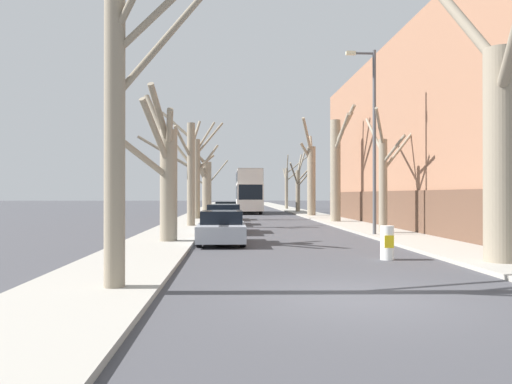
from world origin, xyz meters
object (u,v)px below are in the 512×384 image
at_px(street_tree_left_3, 199,173).
at_px(street_tree_left_5, 208,188).
at_px(street_tree_right_4, 298,186).
at_px(traffic_bollard, 387,243).
at_px(street_tree_right_1, 384,176).
at_px(parked_car_1, 224,219).
at_px(parked_car_3, 226,211).
at_px(street_tree_right_5, 287,185).
at_px(lamp_post, 372,133).
at_px(street_tree_left_0, 118,98).
at_px(double_decker_bus, 249,189).
at_px(street_tree_right_2, 336,166).
at_px(street_tree_left_4, 206,184).
at_px(street_tree_left_2, 188,168).
at_px(parked_car_0, 222,228).
at_px(street_tree_right_3, 311,177).
at_px(parked_car_2, 225,215).
at_px(street_tree_left_1, 165,172).

relative_size(street_tree_left_3, street_tree_left_5, 1.28).
xyz_separation_m(street_tree_right_4, traffic_bollard, (-2.69, -38.74, -2.35)).
bearing_deg(street_tree_right_1, parked_car_1, 166.25).
relative_size(parked_car_1, parked_car_3, 1.02).
xyz_separation_m(street_tree_right_1, parked_car_1, (-7.73, 1.89, -2.15)).
bearing_deg(street_tree_right_5, lamp_post, -91.18).
xyz_separation_m(parked_car_1, lamp_post, (6.88, -2.88, 4.09)).
xyz_separation_m(street_tree_left_0, traffic_bollard, (6.89, 4.61, -3.34)).
height_order(street_tree_left_3, double_decker_bus, street_tree_left_3).
bearing_deg(double_decker_bus, street_tree_right_2, -73.91).
height_order(street_tree_right_4, parked_car_3, street_tree_right_4).
distance_m(street_tree_left_4, lamp_post, 27.16).
xyz_separation_m(street_tree_right_4, parked_car_1, (-7.69, -27.83, -2.18)).
xyz_separation_m(street_tree_right_5, parked_car_1, (-7.73, -38.50, -2.52)).
height_order(street_tree_right_1, parked_car_1, street_tree_right_1).
bearing_deg(street_tree_left_2, street_tree_right_1, -30.87).
bearing_deg(street_tree_right_2, street_tree_left_2, -157.25).
bearing_deg(street_tree_left_3, street_tree_left_5, 90.33).
relative_size(street_tree_right_4, parked_car_0, 1.60).
bearing_deg(parked_car_1, parked_car_0, -90.00).
xyz_separation_m(parked_car_0, lamp_post, (6.88, 2.96, 4.14)).
relative_size(street_tree_left_2, street_tree_right_3, 0.81).
xyz_separation_m(parked_car_2, lamp_post, (6.88, -9.51, 4.14)).
relative_size(street_tree_left_1, double_decker_bus, 0.60).
bearing_deg(double_decker_bus, street_tree_right_3, -58.44).
bearing_deg(street_tree_right_1, street_tree_right_3, 90.81).
relative_size(street_tree_left_2, traffic_bollard, 6.81).
distance_m(street_tree_left_3, street_tree_right_2, 10.69).
bearing_deg(street_tree_right_5, parked_car_1, -101.35).
relative_size(street_tree_left_0, street_tree_right_1, 1.46).
height_order(double_decker_bus, traffic_bollard, double_decker_bus).
distance_m(parked_car_0, parked_car_2, 12.47).
bearing_deg(street_tree_right_3, parked_car_2, -123.15).
xyz_separation_m(street_tree_left_2, double_decker_bus, (4.40, 22.46, -0.99)).
distance_m(double_decker_bus, lamp_post, 29.79).
xyz_separation_m(street_tree_right_5, parked_car_2, (-7.73, -31.88, -2.57)).
bearing_deg(street_tree_left_0, parked_car_1, 83.06).
bearing_deg(street_tree_right_2, street_tree_left_5, 111.91).
distance_m(street_tree_right_1, parked_car_2, 11.71).
relative_size(street_tree_right_2, parked_car_3, 1.74).
relative_size(double_decker_bus, parked_car_3, 2.26).
height_order(street_tree_left_1, street_tree_right_1, street_tree_left_1).
relative_size(double_decker_bus, lamp_post, 1.18).
bearing_deg(parked_car_3, street_tree_left_2, -103.78).
xyz_separation_m(street_tree_left_1, street_tree_right_2, (9.77, 13.97, 1.09)).
bearing_deg(street_tree_left_4, street_tree_right_3, -26.27).
distance_m(double_decker_bus, traffic_bollard, 37.53).
distance_m(street_tree_right_2, parked_car_3, 9.45).
distance_m(street_tree_right_2, street_tree_right_5, 30.44).
height_order(street_tree_left_0, street_tree_left_5, street_tree_left_0).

